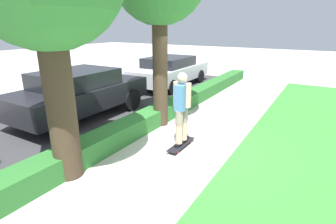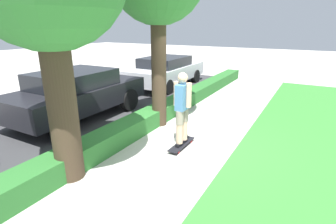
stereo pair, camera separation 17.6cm
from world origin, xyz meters
name	(u,v)px [view 1 (the left image)]	position (x,y,z in m)	size (l,w,h in m)	color
ground_plane	(191,145)	(0.00, 0.00, 0.00)	(60.00, 60.00, 0.00)	#BCB7AD
grass_lawn_strip	(335,181)	(0.00, -3.00, 0.01)	(18.00, 4.00, 0.01)	#388433
street_asphalt	(74,116)	(0.00, 4.20, 0.00)	(18.00, 5.00, 0.01)	#38383A
hedge_row	(138,124)	(0.00, 1.60, 0.23)	(18.00, 0.60, 0.46)	#2D702D
skateboard	(181,144)	(-0.20, 0.16, 0.07)	(0.99, 0.24, 0.09)	black
skater_person	(182,107)	(-0.20, 0.16, 1.00)	(0.50, 0.44, 1.71)	black
parked_car_middle	(80,92)	(0.09, 3.91, 0.80)	(4.39, 2.02, 1.49)	black
parked_car_rear	(170,71)	(5.42, 3.81, 0.74)	(4.63, 1.97, 1.38)	silver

